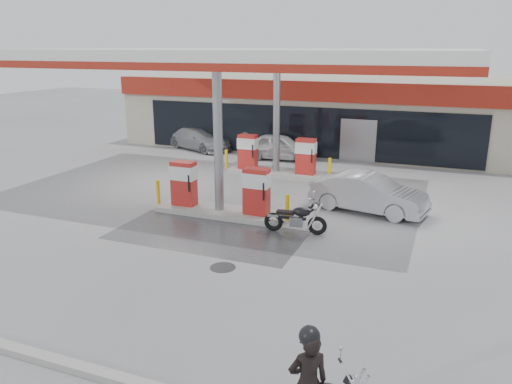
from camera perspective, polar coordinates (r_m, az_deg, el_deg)
ground at (r=16.03m, az=-7.26°, el=-4.64°), size 90.00×90.00×0.00m
wet_patch at (r=15.81m, az=-5.66°, el=-4.89°), size 6.00×3.00×0.00m
drain_cover at (r=13.54m, az=-3.82°, el=-8.60°), size 0.70×0.70×0.01m
kerb at (r=11.06m, az=-25.59°, el=-16.06°), size 28.00×0.25×0.15m
store_building at (r=30.14m, az=7.41°, el=9.16°), size 22.00×8.22×4.00m
canopy at (r=19.50m, az=-0.56°, el=15.06°), size 16.00×10.02×5.51m
pump_island_near at (r=17.48m, az=-4.21°, el=-0.31°), size 5.14×1.30×1.78m
pump_island_far at (r=22.86m, az=2.31°, el=3.70°), size 5.14×1.30×1.78m
biker_main at (r=8.03m, az=5.95°, el=-20.92°), size 0.75×0.68×1.71m
parked_motorcycle at (r=15.80m, az=4.62°, el=-3.11°), size 2.02×0.77×1.04m
sedan_white at (r=26.12m, az=2.76°, el=5.19°), size 3.99×1.79×1.33m
attendant at (r=25.34m, az=-1.20°, el=5.12°), size 0.74×0.87×1.55m
hatchback_silver at (r=18.16m, az=12.75°, el=-0.15°), size 4.31×2.18×1.36m
parked_car_left at (r=28.87m, az=-6.50°, el=6.09°), size 4.60×3.23×1.24m
parked_car_right at (r=27.68m, az=26.40°, el=3.81°), size 4.00×2.57×1.03m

